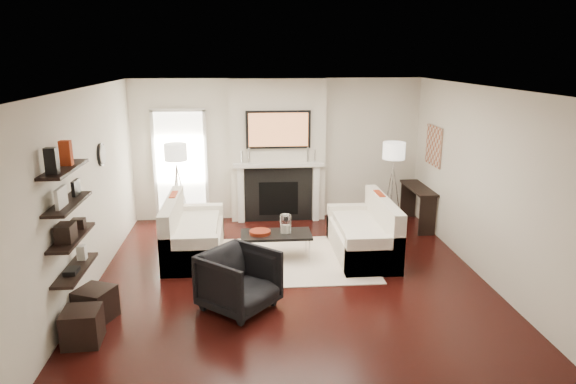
{
  "coord_description": "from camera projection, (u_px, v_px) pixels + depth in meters",
  "views": [
    {
      "loc": [
        -0.62,
        -6.72,
        3.12
      ],
      "look_at": [
        0.0,
        0.6,
        1.15
      ],
      "focal_mm": 32.0,
      "sensor_mm": 36.0,
      "label": 1
    }
  ],
  "objects": [
    {
      "name": "room_envelope",
      "position": [
        292.0,
        189.0,
        6.97
      ],
      "size": [
        6.0,
        6.0,
        6.0
      ],
      "color": "black",
      "rests_on": "ground"
    },
    {
      "name": "chimney_breast",
      "position": [
        278.0,
        151.0,
        9.74
      ],
      "size": [
        1.8,
        0.25,
        2.7
      ],
      "primitive_type": "cube",
      "color": "silver",
      "rests_on": "floor"
    },
    {
      "name": "fireplace_surround",
      "position": [
        279.0,
        195.0,
        9.82
      ],
      "size": [
        1.3,
        0.02,
        1.04
      ],
      "primitive_type": "cube",
      "color": "black",
      "rests_on": "floor"
    },
    {
      "name": "firebox",
      "position": [
        279.0,
        198.0,
        9.84
      ],
      "size": [
        0.75,
        0.02,
        0.65
      ],
      "primitive_type": "cube",
      "color": "black",
      "rests_on": "floor"
    },
    {
      "name": "mantel_pilaster_l",
      "position": [
        241.0,
        195.0,
        9.73
      ],
      "size": [
        0.12,
        0.08,
        1.1
      ],
      "primitive_type": "cube",
      "color": "white",
      "rests_on": "floor"
    },
    {
      "name": "mantel_pilaster_r",
      "position": [
        316.0,
        193.0,
        9.85
      ],
      "size": [
        0.12,
        0.08,
        1.1
      ],
      "primitive_type": "cube",
      "color": "white",
      "rests_on": "floor"
    },
    {
      "name": "mantel_shelf",
      "position": [
        279.0,
        165.0,
        9.62
      ],
      "size": [
        1.7,
        0.18,
        0.07
      ],
      "primitive_type": "cube",
      "color": "white",
      "rests_on": "chimney_breast"
    },
    {
      "name": "tv_body",
      "position": [
        278.0,
        130.0,
        9.47
      ],
      "size": [
        1.2,
        0.06,
        0.7
      ],
      "primitive_type": "cube",
      "color": "black",
      "rests_on": "chimney_breast"
    },
    {
      "name": "tv_screen",
      "position": [
        278.0,
        130.0,
        9.44
      ],
      "size": [
        1.1,
        0.0,
        0.62
      ],
      "primitive_type": "cube",
      "color": "#BF723F",
      "rests_on": "tv_body"
    },
    {
      "name": "candlestick_l_tall",
      "position": [
        249.0,
        155.0,
        9.54
      ],
      "size": [
        0.04,
        0.04,
        0.3
      ],
      "primitive_type": "cylinder",
      "color": "silver",
      "rests_on": "mantel_shelf"
    },
    {
      "name": "candlestick_l_short",
      "position": [
        242.0,
        157.0,
        9.53
      ],
      "size": [
        0.04,
        0.04,
        0.24
      ],
      "primitive_type": "cylinder",
      "color": "silver",
      "rests_on": "mantel_shelf"
    },
    {
      "name": "candlestick_r_tall",
      "position": [
        308.0,
        155.0,
        9.63
      ],
      "size": [
        0.04,
        0.04,
        0.3
      ],
      "primitive_type": "cylinder",
      "color": "silver",
      "rests_on": "mantel_shelf"
    },
    {
      "name": "candlestick_r_short",
      "position": [
        314.0,
        156.0,
        9.65
      ],
      "size": [
        0.04,
        0.04,
        0.24
      ],
      "primitive_type": "cylinder",
      "color": "silver",
      "rests_on": "mantel_shelf"
    },
    {
      "name": "hallway_panel",
      "position": [
        181.0,
        167.0,
        9.77
      ],
      "size": [
        0.9,
        0.02,
        2.1
      ],
      "primitive_type": "cube",
      "color": "white",
      "rests_on": "floor"
    },
    {
      "name": "door_trim_l",
      "position": [
        155.0,
        168.0,
        9.71
      ],
      "size": [
        0.06,
        0.06,
        2.16
      ],
      "primitive_type": "cube",
      "color": "white",
      "rests_on": "floor"
    },
    {
      "name": "door_trim_r",
      "position": [
        206.0,
        167.0,
        9.79
      ],
      "size": [
        0.06,
        0.06,
        2.16
      ],
      "primitive_type": "cube",
      "color": "white",
      "rests_on": "floor"
    },
    {
      "name": "door_trim_top",
      "position": [
        177.0,
        110.0,
        9.47
      ],
      "size": [
        1.02,
        0.06,
        0.06
      ],
      "primitive_type": "cube",
      "color": "white",
      "rests_on": "wall_back"
    },
    {
      "name": "rug",
      "position": [
        289.0,
        260.0,
        8.05
      ],
      "size": [
        2.6,
        2.0,
        0.01
      ],
      "primitive_type": "cube",
      "color": "#F2DBC6",
      "rests_on": "floor"
    },
    {
      "name": "loveseat_left_base",
      "position": [
        195.0,
        242.0,
        8.22
      ],
      "size": [
        0.85,
        1.8,
        0.42
      ],
      "primitive_type": "cube",
      "color": "silver",
      "rests_on": "floor"
    },
    {
      "name": "loveseat_left_back",
      "position": [
        173.0,
        224.0,
        8.11
      ],
      "size": [
        0.18,
        1.8,
        0.8
      ],
      "primitive_type": "cube",
      "color": "silver",
      "rests_on": "floor"
    },
    {
      "name": "loveseat_left_arm_n",
      "position": [
        190.0,
        256.0,
        7.42
      ],
      "size": [
        0.85,
        0.18,
        0.6
      ],
      "primitive_type": "cube",
      "color": "silver",
      "rests_on": "floor"
    },
    {
      "name": "loveseat_left_arm_s",
      "position": [
        199.0,
        221.0,
        8.98
      ],
      "size": [
        0.85,
        0.18,
        0.6
      ],
      "primitive_type": "cube",
      "color": "silver",
      "rests_on": "floor"
    },
    {
      "name": "loveseat_left_cushion",
      "position": [
        197.0,
        227.0,
        8.16
      ],
      "size": [
        0.63,
        1.44,
        0.1
      ],
      "primitive_type": "cube",
      "color": "silver",
      "rests_on": "loveseat_left_base"
    },
    {
      "name": "pillow_left_orange",
      "position": [
        174.0,
        206.0,
        8.35
      ],
      "size": [
        0.1,
        0.42,
        0.42
      ],
      "primitive_type": "cube",
      "color": "#9A2E12",
      "rests_on": "loveseat_left_cushion"
    },
    {
      "name": "pillow_left_charcoal",
      "position": [
        169.0,
        218.0,
        7.77
      ],
      "size": [
        0.1,
        0.4,
        0.4
      ],
      "primitive_type": "cube",
      "color": "black",
      "rests_on": "loveseat_left_cushion"
    },
    {
      "name": "loveseat_right_base",
      "position": [
        362.0,
        242.0,
        8.23
      ],
      "size": [
        0.85,
        1.8,
        0.42
      ],
      "primitive_type": "cube",
      "color": "silver",
      "rests_on": "floor"
    },
    {
      "name": "loveseat_right_back",
      "position": [
        383.0,
        223.0,
        8.17
      ],
      "size": [
        0.18,
        1.8,
        0.8
      ],
      "primitive_type": "cube",
      "color": "silver",
      "rests_on": "floor"
    },
    {
      "name": "loveseat_right_arm_n",
      "position": [
        374.0,
        256.0,
        7.42
      ],
      "size": [
        0.85,
        0.18,
        0.6
      ],
      "primitive_type": "cube",
      "color": "silver",
      "rests_on": "floor"
    },
    {
      "name": "loveseat_right_arm_s",
      "position": [
        351.0,
        221.0,
        8.98
      ],
      "size": [
        0.85,
        0.18,
        0.6
      ],
      "primitive_type": "cube",
      "color": "silver",
      "rests_on": "floor"
    },
    {
      "name": "loveseat_right_cushion",
      "position": [
        359.0,
        227.0,
        8.16
      ],
      "size": [
        0.63,
        1.44,
        0.1
      ],
      "primitive_type": "cube",
      "color": "silver",
      "rests_on": "loveseat_right_base"
    },
    {
      "name": "pillow_right_orange",
      "position": [
        379.0,
        205.0,
        8.41
      ],
      "size": [
        0.1,
        0.42,
        0.42
      ],
      "primitive_type": "cube",
      "color": "#9A2E12",
      "rests_on": "loveseat_right_cushion"
    },
    {
      "name": "pillow_right_charcoal",
      "position": [
        389.0,
        217.0,
        7.83
      ],
      "size": [
        0.1,
        0.4,
        0.4
      ],
      "primitive_type": "cube",
      "color": "black",
      "rests_on": "loveseat_right_cushion"
    },
    {
      "name": "coffee_table",
      "position": [
        276.0,
        235.0,
        8.01
      ],
      "size": [
        1.1,
        0.55,
        0.04
      ],
      "primitive_type": "cube",
      "color": "black",
      "rests_on": "floor"
    },
    {
      "name": "coffee_leg_nw",
      "position": [
        244.0,
        253.0,
        7.82
      ],
      "size": [
        0.02,
        0.02,
        0.38
      ],
      "primitive_type": "cylinder",
      "color": "silver",
      "rests_on": "floor"
    },
    {
      "name": "coffee_leg_ne",
      "position": [
        309.0,
        251.0,
        7.9
      ],
      "size": [
        0.02,
        0.02,
        0.38
      ],
      "primitive_type": "cylinder",
      "color": "silver",
      "rests_on": "floor"
    },
    {
      "name": "coffee_leg_sw",
      "position": [
        244.0,
        243.0,
        8.24
      ],
      "size": [
        0.02,
        0.02,
        0.38
      ],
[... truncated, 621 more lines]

